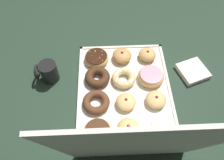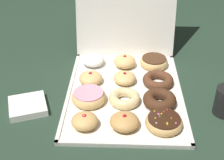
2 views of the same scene
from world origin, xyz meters
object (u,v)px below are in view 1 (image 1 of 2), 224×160
Objects in this scene: pink_frosted_donut_3 at (151,76)px; chocolate_cake_ring_donut_8 at (96,102)px; donut_box at (124,92)px; powdered_filled_donut_9 at (162,129)px; jelly_filled_donut_7 at (127,102)px; cruller_donut_4 at (124,78)px; coffee_mug at (48,72)px; jelly_filled_donut_1 at (121,56)px; jelly_filled_donut_0 at (147,55)px; sprinkle_donut_2 at (97,58)px; jelly_filled_donut_6 at (156,100)px; chocolate_frosted_donut_11 at (98,132)px; chocolate_cake_ring_donut_5 at (97,77)px; jelly_filled_donut_10 at (128,128)px; napkin_stack at (193,71)px.

pink_frosted_donut_3 is 1.03× the size of chocolate_cake_ring_donut_8.
donut_box is 5.91× the size of powdered_filled_donut_9.
jelly_filled_donut_7 is at bearing 177.50° from chocolate_cake_ring_donut_8.
pink_frosted_donut_3 is 1.31× the size of powdered_filled_donut_9.
powdered_filled_donut_9 is at bearing 117.05° from cruller_donut_4.
donut_box is 0.35m from coffee_mug.
jelly_filled_donut_1 is 0.40m from powdered_filled_donut_9.
jelly_filled_donut_0 is 0.24m from sprinkle_donut_2.
chocolate_cake_ring_donut_8 is (0.25, -0.00, -0.00)m from jelly_filled_donut_6.
powdered_filled_donut_9 is 0.80× the size of chocolate_frosted_donut_11.
cruller_donut_4 is at bearing -115.75° from chocolate_frosted_donut_11.
chocolate_cake_ring_donut_5 is 0.27m from jelly_filled_donut_10.
chocolate_cake_ring_donut_8 is at bearing -87.46° from chocolate_frosted_donut_11.
jelly_filled_donut_6 reaches higher than donut_box.
chocolate_cake_ring_donut_5 is (0.11, 0.12, -0.00)m from jelly_filled_donut_1.
jelly_filled_donut_0 is 0.38m from powdered_filled_donut_9.
jelly_filled_donut_6 is 1.03× the size of jelly_filled_donut_7.
napkin_stack is (-0.33, -0.28, -0.02)m from jelly_filled_donut_10.
chocolate_cake_ring_donut_5 reaches higher than napkin_stack.
jelly_filled_donut_1 is 0.37m from jelly_filled_donut_10.
chocolate_cake_ring_donut_5 is at bearing -89.99° from chocolate_frosted_donut_11.
jelly_filled_donut_7 is (-0.12, 0.13, 0.00)m from chocolate_cake_ring_donut_5.
chocolate_frosted_donut_11 is (0.24, 0.25, -0.00)m from pink_frosted_donut_3.
cruller_donut_4 is 0.12m from jelly_filled_donut_7.
donut_box is 5.47× the size of coffee_mug.
jelly_filled_donut_10 is (0.12, 0.37, 0.00)m from jelly_filled_donut_0.
sprinkle_donut_2 reaches higher than donut_box.
jelly_filled_donut_10 reaches higher than pink_frosted_donut_3.
jelly_filled_donut_1 is 1.04× the size of jelly_filled_donut_10.
pink_frosted_donut_3 reaches higher than chocolate_cake_ring_donut_8.
jelly_filled_donut_10 is 0.43m from coffee_mug.
sprinkle_donut_2 reaches higher than chocolate_frosted_donut_11.
jelly_filled_donut_1 reaches higher than pink_frosted_donut_3.
jelly_filled_donut_1 is at bearing -15.49° from napkin_stack.
sprinkle_donut_2 is at bearing -44.34° from cruller_donut_4.
powdered_filled_donut_9 is at bearing 176.87° from jelly_filled_donut_10.
jelly_filled_donut_1 is at bearing -87.52° from cruller_donut_4.
sprinkle_donut_2 is 0.27m from pink_frosted_donut_3.
cruller_donut_4 reaches higher than napkin_stack.
cruller_donut_4 is at bearing 6.29° from napkin_stack.
chocolate_cake_ring_donut_8 is at bearing 87.34° from chocolate_cake_ring_donut_5.
jelly_filled_donut_6 reaches higher than chocolate_frosted_donut_11.
sprinkle_donut_2 is 0.27m from jelly_filled_donut_7.
jelly_filled_donut_7 is at bearing -44.91° from powdered_filled_donut_9.
jelly_filled_donut_1 is at bearing -88.96° from donut_box.
jelly_filled_donut_7 is at bearing 155.32° from coffee_mug.
jelly_filled_donut_1 is at bearing -70.59° from powdered_filled_donut_9.
chocolate_cake_ring_donut_8 is 1.27× the size of powdered_filled_donut_9.
pink_frosted_donut_3 reaches higher than chocolate_frosted_donut_11.
chocolate_cake_ring_donut_8 is 0.26m from coffee_mug.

